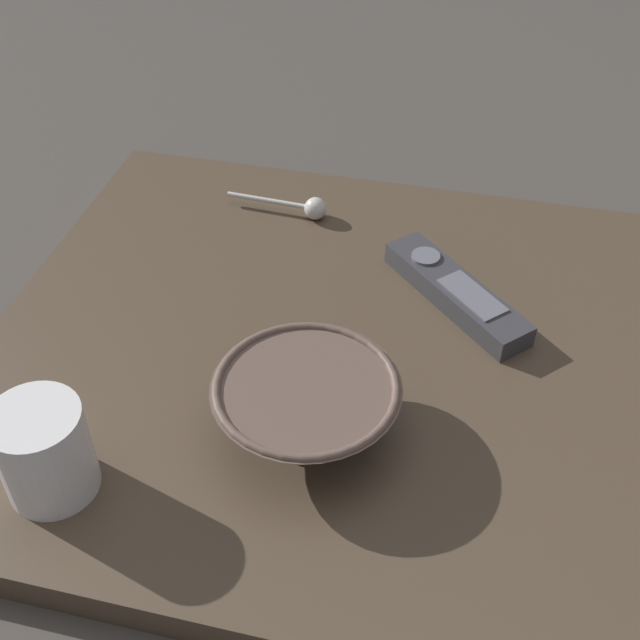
% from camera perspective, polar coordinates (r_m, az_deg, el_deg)
% --- Properties ---
extents(ground_plane, '(6.00, 6.00, 0.00)m').
position_cam_1_polar(ground_plane, '(0.85, -0.22, -3.30)').
color(ground_plane, '#47423D').
extents(table, '(0.63, 0.67, 0.04)m').
position_cam_1_polar(table, '(0.84, -0.22, -2.45)').
color(table, '#4C3D2D').
rests_on(table, ground).
extents(cereal_bowl, '(0.17, 0.17, 0.06)m').
position_cam_1_polar(cereal_bowl, '(0.72, -0.97, -5.95)').
color(cereal_bowl, brown).
rests_on(cereal_bowl, table).
extents(coffee_mug, '(0.08, 0.08, 0.09)m').
position_cam_1_polar(coffee_mug, '(0.71, -18.84, -8.76)').
color(coffee_mug, white).
rests_on(coffee_mug, table).
extents(teaspoon, '(0.03, 0.13, 0.03)m').
position_cam_1_polar(teaspoon, '(1.00, -0.85, 7.95)').
color(teaspoon, silver).
rests_on(teaspoon, table).
extents(tv_remote_near, '(0.17, 0.17, 0.03)m').
position_cam_1_polar(tv_remote_near, '(0.88, 9.53, 1.96)').
color(tv_remote_near, '#38383D').
rests_on(tv_remote_near, table).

